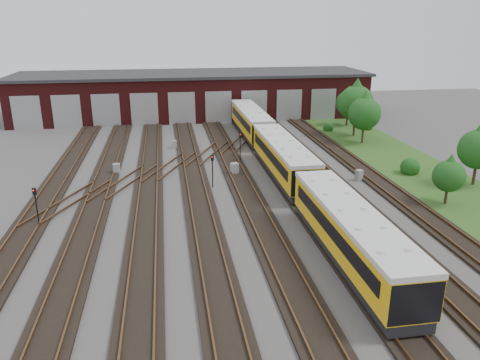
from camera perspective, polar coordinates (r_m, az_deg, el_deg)
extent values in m
plane|color=#44413F|center=(32.92, -0.88, -5.49)|extent=(120.00, 120.00, 0.00)
cube|color=black|center=(34.02, -25.07, -6.40)|extent=(2.40, 70.00, 0.18)
cube|color=brown|center=(34.17, -26.27, -6.17)|extent=(0.10, 70.00, 0.15)
cube|color=brown|center=(33.75, -23.94, -6.12)|extent=(0.10, 70.00, 0.15)
cube|color=black|center=(33.10, -18.39, -6.22)|extent=(2.40, 70.00, 0.18)
cube|color=brown|center=(33.16, -19.64, -6.00)|extent=(0.10, 70.00, 0.15)
cube|color=brown|center=(32.91, -17.18, -5.91)|extent=(0.10, 70.00, 0.15)
cube|color=black|center=(32.64, -11.42, -5.94)|extent=(2.40, 70.00, 0.18)
cube|color=brown|center=(32.62, -12.70, -5.73)|extent=(0.10, 70.00, 0.15)
cube|color=brown|center=(32.55, -10.17, -5.61)|extent=(0.10, 70.00, 0.15)
cube|color=black|center=(32.68, -4.37, -5.57)|extent=(2.40, 70.00, 0.18)
cube|color=brown|center=(32.57, -5.64, -5.38)|extent=(0.10, 70.00, 0.15)
cube|color=brown|center=(32.67, -3.12, -5.23)|extent=(0.10, 70.00, 0.15)
cube|color=black|center=(33.20, 2.55, -5.12)|extent=(2.40, 70.00, 0.18)
cube|color=brown|center=(33.00, 1.32, -4.94)|extent=(0.10, 70.00, 0.15)
cube|color=brown|center=(33.27, 3.76, -4.77)|extent=(0.10, 70.00, 0.15)
cube|color=black|center=(34.18, 9.15, -4.62)|extent=(2.40, 70.00, 0.18)
cube|color=brown|center=(33.91, 8.01, -4.46)|extent=(0.10, 70.00, 0.15)
cube|color=brown|center=(34.34, 10.31, -4.28)|extent=(0.10, 70.00, 0.15)
cube|color=black|center=(35.59, 15.30, -4.11)|extent=(2.40, 70.00, 0.18)
cube|color=brown|center=(35.24, 14.26, -3.95)|extent=(0.10, 70.00, 0.15)
cube|color=brown|center=(35.82, 16.37, -3.77)|extent=(0.10, 70.00, 0.15)
cube|color=black|center=(37.37, 20.91, -3.59)|extent=(2.40, 70.00, 0.18)
cube|color=brown|center=(36.97, 19.98, -3.45)|extent=(0.10, 70.00, 0.15)
cube|color=brown|center=(37.67, 21.89, -3.27)|extent=(0.10, 70.00, 0.15)
cube|color=brown|center=(42.02, -13.77, -0.16)|extent=(5.40, 9.62, 0.15)
cube|color=brown|center=(45.66, -8.43, 1.72)|extent=(5.40, 9.62, 0.15)
cube|color=brown|center=(49.68, -3.90, 3.31)|extent=(5.40, 9.62, 0.15)
cube|color=brown|center=(38.86, -20.05, -2.37)|extent=(5.40, 9.62, 0.15)
cube|color=brown|center=(54.00, -0.07, 4.63)|extent=(5.40, 9.62, 0.15)
cube|color=#4C1313|center=(70.59, -5.69, 10.21)|extent=(50.00, 12.00, 6.00)
cube|color=#2A2B2D|center=(70.19, -5.77, 12.76)|extent=(51.00, 12.50, 0.40)
cube|color=gray|center=(67.04, -24.57, 7.45)|extent=(3.60, 0.12, 4.40)
cube|color=gray|center=(65.89, -20.35, 7.81)|extent=(3.60, 0.12, 4.40)
cube|color=gray|center=(65.11, -16.00, 8.13)|extent=(3.60, 0.12, 4.40)
cube|color=gray|center=(64.71, -11.57, 8.41)|extent=(3.60, 0.12, 4.40)
cube|color=gray|center=(64.69, -7.09, 8.65)|extent=(3.60, 0.12, 4.40)
cube|color=gray|center=(65.06, -2.64, 8.83)|extent=(3.60, 0.12, 4.40)
cube|color=gray|center=(65.81, 1.74, 8.96)|extent=(3.60, 0.12, 4.40)
cube|color=gray|center=(66.92, 6.00, 9.03)|extent=(3.60, 0.12, 4.40)
cube|color=gray|center=(68.38, 10.10, 9.06)|extent=(3.60, 0.12, 4.40)
cube|color=#224A18|center=(47.95, 20.33, 1.27)|extent=(8.00, 55.00, 0.05)
cube|color=black|center=(28.55, 13.19, -8.67)|extent=(2.27, 14.74, 0.59)
cube|color=#E5BA0C|center=(27.95, 13.40, -6.17)|extent=(2.57, 14.74, 2.16)
cube|color=silver|center=(27.46, 13.59, -3.85)|extent=(2.66, 14.74, 0.29)
cube|color=black|center=(27.40, 10.91, -5.95)|extent=(0.07, 12.97, 0.84)
cube|color=black|center=(28.36, 15.87, -5.47)|extent=(0.07, 12.97, 0.84)
cube|color=black|center=(42.61, 5.24, 1.11)|extent=(2.27, 14.74, 0.59)
cube|color=#E5BA0C|center=(42.21, 5.29, 2.89)|extent=(2.57, 14.74, 2.16)
cube|color=silver|center=(41.88, 5.34, 4.51)|extent=(2.66, 14.74, 0.29)
cube|color=black|center=(41.84, 3.58, 3.14)|extent=(0.07, 12.97, 0.84)
cube|color=black|center=(42.48, 7.00, 3.28)|extent=(0.07, 12.97, 0.84)
cube|color=black|center=(57.68, 1.34, 5.93)|extent=(2.27, 14.74, 0.59)
cube|color=#E5BA0C|center=(57.39, 1.35, 7.27)|extent=(2.57, 14.74, 2.16)
cube|color=silver|center=(57.15, 1.36, 8.48)|extent=(2.66, 14.74, 0.29)
cube|color=black|center=(57.12, 0.06, 7.47)|extent=(0.07, 12.97, 0.84)
cube|color=black|center=(57.59, 2.63, 7.55)|extent=(0.07, 12.97, 0.84)
cylinder|color=black|center=(35.49, -23.51, -3.32)|extent=(0.09, 0.09, 2.25)
cube|color=black|center=(35.03, -23.80, -1.26)|extent=(0.26, 0.18, 0.47)
sphere|color=red|center=(34.91, -23.85, -1.17)|extent=(0.11, 0.11, 0.11)
cylinder|color=black|center=(39.80, -3.36, 0.73)|extent=(0.10, 0.10, 2.39)
cube|color=black|center=(39.37, -3.40, 2.72)|extent=(0.27, 0.20, 0.49)
sphere|color=red|center=(39.25, -3.39, 2.81)|extent=(0.12, 0.12, 0.12)
cylinder|color=black|center=(54.33, 0.82, 5.73)|extent=(0.09, 0.09, 2.37)
cube|color=black|center=(54.03, 0.83, 7.17)|extent=(0.25, 0.20, 0.43)
sphere|color=red|center=(53.93, 0.85, 7.25)|extent=(0.10, 0.10, 0.10)
cylinder|color=black|center=(47.01, 0.03, 3.71)|extent=(0.09, 0.09, 2.52)
cube|color=black|center=(46.64, 0.03, 5.46)|extent=(0.22, 0.14, 0.44)
sphere|color=red|center=(46.54, 0.05, 5.54)|extent=(0.10, 0.10, 0.10)
cube|color=#929596|center=(44.87, -14.82, 1.31)|extent=(0.62, 0.52, 1.01)
cube|color=#929596|center=(52.89, -8.01, 4.32)|extent=(0.53, 0.44, 0.85)
cube|color=#929596|center=(43.22, -0.67, 1.36)|extent=(0.79, 0.71, 1.11)
cube|color=#929596|center=(61.93, 1.65, 6.71)|extent=(0.67, 0.59, 0.97)
cube|color=#929596|center=(43.03, 14.30, 0.57)|extent=(0.71, 0.66, 0.96)
cylinder|color=#352418|center=(56.08, 14.71, 5.28)|extent=(0.24, 0.24, 1.91)
sphere|color=#154714|center=(55.56, 14.93, 7.82)|extent=(3.71, 3.71, 3.71)
cone|color=#154714|center=(55.34, 15.04, 9.16)|extent=(3.18, 3.18, 2.65)
cylinder|color=#352418|center=(65.31, 12.90, 7.20)|extent=(0.26, 0.26, 1.68)
sphere|color=#154714|center=(64.91, 13.04, 9.13)|extent=(3.27, 3.27, 3.27)
cone|color=#154714|center=(64.73, 13.12, 10.15)|extent=(2.80, 2.80, 2.33)
cylinder|color=#352418|center=(59.60, 13.74, 6.29)|extent=(0.25, 0.25, 2.20)
sphere|color=#154714|center=(59.06, 13.96, 9.06)|extent=(4.28, 4.28, 4.28)
cone|color=#154714|center=(58.83, 14.08, 10.53)|extent=(3.67, 3.67, 3.06)
cylinder|color=#352418|center=(39.61, 23.80, -1.87)|extent=(0.20, 0.20, 1.27)
sphere|color=#154714|center=(39.09, 24.13, 0.45)|extent=(2.46, 2.46, 2.46)
cone|color=#154714|center=(38.84, 24.30, 1.68)|extent=(2.11, 2.11, 1.76)
cylinder|color=#352418|center=(45.19, 26.65, 0.50)|extent=(0.25, 0.25, 1.75)
sphere|color=#154714|center=(44.59, 27.09, 3.35)|extent=(3.40, 3.40, 3.40)
sphere|color=#154714|center=(46.19, 20.06, 1.79)|extent=(1.80, 1.80, 1.80)
sphere|color=#154714|center=(61.72, 10.74, 6.50)|extent=(1.32, 1.32, 1.32)
sphere|color=#154714|center=(63.54, 15.28, 6.54)|extent=(1.36, 1.36, 1.36)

